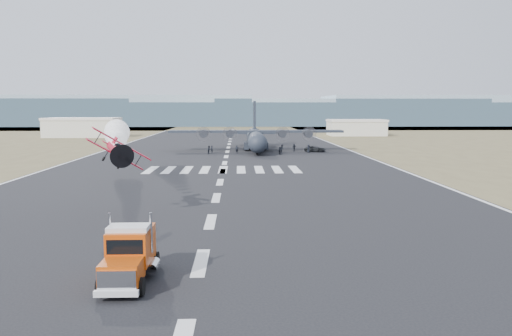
{
  "coord_description": "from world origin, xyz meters",
  "views": [
    {
      "loc": [
        2.53,
        -32.34,
        10.27
      ],
      "look_at": [
        4.38,
        19.19,
        4.0
      ],
      "focal_mm": 35.0,
      "sensor_mm": 36.0,
      "label": 1
    }
  ],
  "objects": [
    {
      "name": "ridge_seg_c",
      "position": [
        -65.0,
        260.0,
        8.5
      ],
      "size": [
        150.0,
        50.0,
        17.0
      ],
      "primitive_type": "cube",
      "color": "#879EAC",
      "rests_on": "ground"
    },
    {
      "name": "aerobatic_biplane",
      "position": [
        -9.1,
        15.41,
        6.26
      ],
      "size": [
        5.41,
        5.76,
        4.52
      ],
      "rotation": [
        0.0,
        0.56,
        0.23
      ],
      "color": "#A70B22"
    },
    {
      "name": "crew_e",
      "position": [
        18.59,
        80.79,
        0.93
      ],
      "size": [
        0.86,
        1.06,
        1.87
      ],
      "primitive_type": "imported",
      "rotation": [
        0.0,
        0.0,
        1.2
      ],
      "color": "black",
      "rests_on": "ground"
    },
    {
      "name": "crew_a",
      "position": [
        2.22,
        79.38,
        0.93
      ],
      "size": [
        0.78,
        0.68,
        1.87
      ],
      "primitive_type": "imported",
      "rotation": [
        0.0,
        0.0,
        0.19
      ],
      "color": "black",
      "rests_on": "ground"
    },
    {
      "name": "ridge_seg_b",
      "position": [
        -130.0,
        260.0,
        7.5
      ],
      "size": [
        150.0,
        50.0,
        15.0
      ],
      "primitive_type": "cube",
      "color": "#879EAC",
      "rests_on": "ground"
    },
    {
      "name": "ridge_seg_d",
      "position": [
        0.0,
        260.0,
        6.5
      ],
      "size": [
        150.0,
        50.0,
        13.0
      ],
      "primitive_type": "cube",
      "color": "#879EAC",
      "rests_on": "ground"
    },
    {
      "name": "ridge_seg_e",
      "position": [
        65.0,
        260.0,
        7.5
      ],
      "size": [
        150.0,
        50.0,
        15.0
      ],
      "primitive_type": "cube",
      "color": "#879EAC",
      "rests_on": "ground"
    },
    {
      "name": "smoke_trail",
      "position": [
        -14.94,
        40.3,
        6.48
      ],
      "size": [
        8.89,
        30.4,
        3.91
      ],
      "rotation": [
        0.0,
        0.0,
        0.23
      ],
      "color": "white"
    },
    {
      "name": "transport_aircraft",
      "position": [
        6.8,
        88.35,
        3.08
      ],
      "size": [
        41.22,
        34.0,
        11.95
      ],
      "rotation": [
        0.0,
        0.0,
        -0.01
      ],
      "color": "#212732",
      "rests_on": "ground"
    },
    {
      "name": "crew_c",
      "position": [
        7.21,
        78.99,
        0.79
      ],
      "size": [
        1.09,
        1.02,
        1.58
      ],
      "primitive_type": "imported",
      "rotation": [
        0.0,
        0.0,
        2.44
      ],
      "color": "black",
      "rests_on": "ground"
    },
    {
      "name": "scrub_far",
      "position": [
        0.0,
        230.0,
        0.0
      ],
      "size": [
        500.0,
        80.0,
        0.0
      ],
      "primitive_type": "cube",
      "color": "brown",
      "rests_on": "ground"
    },
    {
      "name": "hangar_left",
      "position": [
        -52.0,
        145.0,
        3.41
      ],
      "size": [
        24.5,
        14.5,
        6.7
      ],
      "color": "beige",
      "rests_on": "ground"
    },
    {
      "name": "semi_truck",
      "position": [
        -3.93,
        -3.4,
        1.66
      ],
      "size": [
        2.56,
        7.53,
        3.39
      ],
      "rotation": [
        0.0,
        0.0,
        -0.0
      ],
      "color": "black",
      "rests_on": "ground"
    },
    {
      "name": "crew_f",
      "position": [
        11.8,
        77.67,
        0.8
      ],
      "size": [
        1.14,
        1.54,
        1.61
      ],
      "primitive_type": "imported",
      "rotation": [
        0.0,
        0.0,
        2.07
      ],
      "color": "black",
      "rests_on": "ground"
    },
    {
      "name": "ridge_seg_f",
      "position": [
        130.0,
        260.0,
        8.5
      ],
      "size": [
        150.0,
        50.0,
        17.0
      ],
      "primitive_type": "cube",
      "color": "#879EAC",
      "rests_on": "ground"
    },
    {
      "name": "crew_d",
      "position": [
        15.69,
        84.06,
        0.93
      ],
      "size": [
        1.21,
        1.07,
        1.85
      ],
      "primitive_type": "imported",
      "rotation": [
        0.0,
        0.0,
        3.74
      ],
      "color": "black",
      "rests_on": "ground"
    },
    {
      "name": "hangar_right",
      "position": [
        46.0,
        150.0,
        3.01
      ],
      "size": [
        20.5,
        12.5,
        5.9
      ],
      "color": "beige",
      "rests_on": "ground"
    },
    {
      "name": "support_vehicle",
      "position": [
        20.41,
        82.76,
        0.68
      ],
      "size": [
        5.41,
        3.96,
        1.37
      ],
      "primitive_type": "imported",
      "rotation": [
        0.0,
        0.0,
        1.18
      ],
      "color": "black",
      "rests_on": "ground"
    },
    {
      "name": "runway_markings",
      "position": [
        0.0,
        60.0,
        0.01
      ],
      "size": [
        60.0,
        260.0,
        0.01
      ],
      "primitive_type": null,
      "color": "silver",
      "rests_on": "ground"
    },
    {
      "name": "crew_b",
      "position": [
        12.52,
        80.27,
        0.95
      ],
      "size": [
        0.59,
        0.93,
        1.9
      ],
      "primitive_type": "imported",
      "rotation": [
        0.0,
        0.0,
        1.59
      ],
      "color": "black",
      "rests_on": "ground"
    },
    {
      "name": "ground",
      "position": [
        0.0,
        0.0,
        0.0
      ],
      "size": [
        500.0,
        500.0,
        0.0
      ],
      "primitive_type": "plane",
      "color": "black",
      "rests_on": "ground"
    },
    {
      "name": "crew_h",
      "position": [
        -3.94,
        78.79,
        0.91
      ],
      "size": [
        0.82,
        1.02,
        1.83
      ],
      "primitive_type": "imported",
      "rotation": [
        0.0,
        0.0,
        1.22
      ],
      "color": "black",
      "rests_on": "ground"
    },
    {
      "name": "crew_g",
      "position": [
        -3.41,
        79.79,
        0.89
      ],
      "size": [
        0.69,
        0.77,
        1.78
      ],
      "primitive_type": "imported",
      "rotation": [
        0.0,
        0.0,
        4.99
      ],
      "color": "black",
      "rests_on": "ground"
    }
  ]
}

